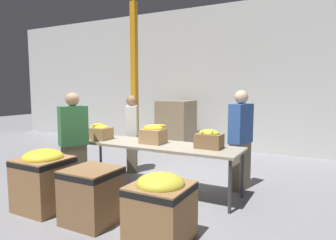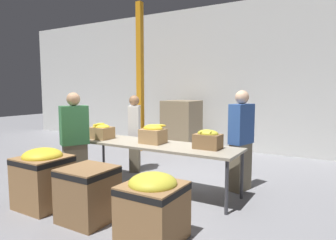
% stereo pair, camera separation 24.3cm
% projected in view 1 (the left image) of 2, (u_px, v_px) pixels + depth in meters
% --- Properties ---
extents(ground_plane, '(30.00, 30.00, 0.00)m').
position_uv_depth(ground_plane, '(153.00, 189.00, 5.10)').
color(ground_plane, gray).
extents(wall_back, '(16.00, 0.08, 4.00)m').
position_uv_depth(wall_back, '(224.00, 78.00, 8.29)').
color(wall_back, silver).
rests_on(wall_back, ground_plane).
extents(sorting_table, '(2.98, 0.81, 0.80)m').
position_uv_depth(sorting_table, '(153.00, 146.00, 5.02)').
color(sorting_table, '#9E937F').
rests_on(sorting_table, ground_plane).
extents(banana_box_0, '(0.39, 0.34, 0.29)m').
position_uv_depth(banana_box_0, '(100.00, 132.00, 5.42)').
color(banana_box_0, '#A37A4C').
rests_on(banana_box_0, sorting_table).
extents(banana_box_1, '(0.40, 0.33, 0.33)m').
position_uv_depth(banana_box_1, '(153.00, 134.00, 5.01)').
color(banana_box_1, tan).
rests_on(banana_box_1, sorting_table).
extents(banana_box_2, '(0.40, 0.29, 0.29)m').
position_uv_depth(banana_box_2, '(209.00, 139.00, 4.60)').
color(banana_box_2, olive).
rests_on(banana_box_2, sorting_table).
extents(volunteer_0, '(0.34, 0.49, 1.69)m').
position_uv_depth(volunteer_0, '(240.00, 141.00, 5.05)').
color(volunteer_0, '#6B604C').
rests_on(volunteer_0, ground_plane).
extents(volunteer_1, '(0.40, 0.49, 1.65)m').
position_uv_depth(volunteer_1, '(74.00, 143.00, 4.93)').
color(volunteer_1, '#6B604C').
rests_on(volunteer_1, ground_plane).
extents(volunteer_2, '(0.39, 0.47, 1.57)m').
position_uv_depth(volunteer_2, '(132.00, 134.00, 6.16)').
color(volunteer_2, '#6B604C').
rests_on(volunteer_2, ground_plane).
extents(donation_bin_0, '(0.66, 0.66, 0.87)m').
position_uv_depth(donation_bin_0, '(44.00, 178.00, 4.23)').
color(donation_bin_0, olive).
rests_on(donation_bin_0, ground_plane).
extents(donation_bin_1, '(0.62, 0.62, 0.70)m').
position_uv_depth(donation_bin_1, '(92.00, 193.00, 3.82)').
color(donation_bin_1, olive).
rests_on(donation_bin_1, ground_plane).
extents(donation_bin_2, '(0.65, 0.65, 0.78)m').
position_uv_depth(donation_bin_2, '(161.00, 205.00, 3.35)').
color(donation_bin_2, olive).
rests_on(donation_bin_2, ground_plane).
extents(support_pillar, '(0.15, 0.15, 4.00)m').
position_uv_depth(support_pillar, '(134.00, 78.00, 8.09)').
color(support_pillar, orange).
rests_on(support_pillar, ground_plane).
extents(pallet_stack_0, '(0.95, 0.95, 1.38)m').
position_uv_depth(pallet_stack_0, '(176.00, 126.00, 8.22)').
color(pallet_stack_0, olive).
rests_on(pallet_stack_0, ground_plane).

